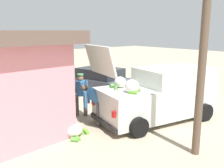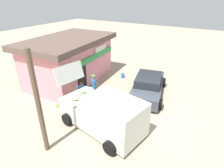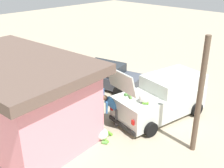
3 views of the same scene
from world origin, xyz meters
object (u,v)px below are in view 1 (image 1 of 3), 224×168
object	(u,v)px
parked_sedan	(100,81)
paint_bucket	(40,92)
unloaded_banana_pile	(75,130)
customer_bending	(94,100)
delivery_van	(160,94)
vendor_standing	(81,92)

from	to	relation	value
parked_sedan	paint_bucket	size ratio (longest dim) A/B	12.31
unloaded_banana_pile	customer_bending	bearing A→B (deg)	-65.36
customer_bending	paint_bucket	distance (m)	4.83
delivery_van	customer_bending	xyz separation A→B (m)	(1.10, 2.18, -0.07)
customer_bending	unloaded_banana_pile	world-z (taller)	customer_bending
parked_sedan	delivery_van	bearing A→B (deg)	172.63
parked_sedan	paint_bucket	world-z (taller)	parked_sedan
customer_bending	unloaded_banana_pile	xyz separation A→B (m)	(-0.49, 1.07, -0.67)
delivery_van	paint_bucket	size ratio (longest dim) A/B	12.52
vendor_standing	paint_bucket	distance (m)	3.87
vendor_standing	paint_bucket	world-z (taller)	vendor_standing
parked_sedan	paint_bucket	bearing A→B (deg)	60.58
parked_sedan	vendor_standing	bearing A→B (deg)	131.05
vendor_standing	customer_bending	xyz separation A→B (m)	(-0.99, 0.10, -0.08)
delivery_van	paint_bucket	distance (m)	6.28
delivery_van	unloaded_banana_pile	xyz separation A→B (m)	(0.61, 3.25, -0.74)
parked_sedan	unloaded_banana_pile	bearing A→B (deg)	134.75
parked_sedan	paint_bucket	distance (m)	3.07
customer_bending	paint_bucket	world-z (taller)	customer_bending
delivery_van	unloaded_banana_pile	distance (m)	3.39
vendor_standing	paint_bucket	xyz separation A→B (m)	(3.80, -0.00, -0.74)
vendor_standing	paint_bucket	size ratio (longest dim) A/B	4.25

